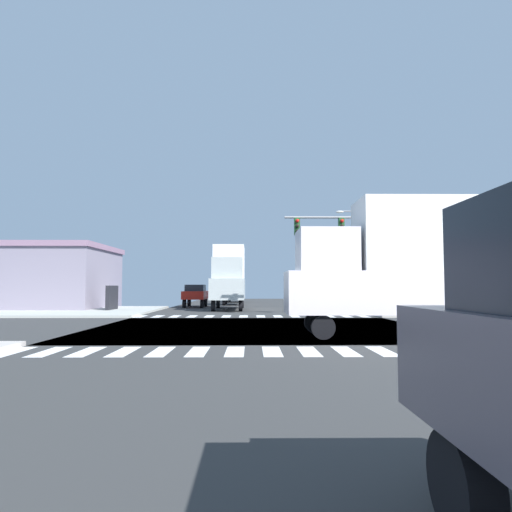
# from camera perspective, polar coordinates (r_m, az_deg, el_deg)

# --- Properties ---
(ground) EXTENTS (90.00, 90.00, 0.05)m
(ground) POSITION_cam_1_polar(r_m,az_deg,el_deg) (20.09, 0.30, -8.82)
(ground) COLOR #323333
(sidewalk_corner_ne) EXTENTS (12.00, 12.00, 0.14)m
(sidewalk_corner_ne) POSITION_cam_1_polar(r_m,az_deg,el_deg) (34.71, 22.08, -6.23)
(sidewalk_corner_ne) COLOR #B2ADA3
(sidewalk_corner_ne) RESTS_ON ground
(sidewalk_corner_nw) EXTENTS (12.00, 12.00, 0.14)m
(sidewalk_corner_nw) POSITION_cam_1_polar(r_m,az_deg,el_deg) (34.47, -22.34, -6.24)
(sidewalk_corner_nw) COLOR #ACAFA9
(sidewalk_corner_nw) RESTS_ON ground
(crosswalk_near) EXTENTS (13.50, 2.00, 0.01)m
(crosswalk_near) POSITION_cam_1_polar(r_m,az_deg,el_deg) (12.83, -0.31, -11.60)
(crosswalk_near) COLOR silver
(crosswalk_near) RESTS_ON ground
(crosswalk_far) EXTENTS (13.50, 2.00, 0.01)m
(crosswalk_far) POSITION_cam_1_polar(r_m,az_deg,el_deg) (27.37, -0.48, -7.39)
(crosswalk_far) COLOR silver
(crosswalk_far) RESTS_ON ground
(traffic_signal_mast) EXTENTS (6.27, 0.55, 6.27)m
(traffic_signal_mast) POSITION_cam_1_polar(r_m,az_deg,el_deg) (28.27, 11.10, 2.17)
(traffic_signal_mast) COLOR gray
(traffic_signal_mast) RESTS_ON ground
(street_lamp) EXTENTS (1.78, 0.32, 7.48)m
(street_lamp) POSITION_cam_1_polar(r_m,az_deg,el_deg) (35.56, 12.07, 0.81)
(street_lamp) COLOR gray
(street_lamp) RESTS_ON ground
(bank_building) EXTENTS (13.38, 9.19, 4.88)m
(bank_building) POSITION_cam_1_polar(r_m,az_deg,el_deg) (39.80, -25.87, -2.35)
(bank_building) COLOR gray
(bank_building) RESTS_ON ground
(box_truck_farside_1) EXTENTS (7.20, 2.40, 4.85)m
(box_truck_farside_1) POSITION_cam_1_polar(r_m,az_deg,el_deg) (17.29, 16.44, -0.91)
(box_truck_farside_1) COLOR black
(box_truck_farside_1) RESTS_ON ground
(sedan_crossing_1) EXTENTS (1.80, 4.30, 1.88)m
(sedan_crossing_1) POSITION_cam_1_polar(r_m,az_deg,el_deg) (51.20, -2.50, -4.42)
(sedan_crossing_1) COLOR black
(sedan_crossing_1) RESTS_ON ground
(box_truck_queued_2) EXTENTS (2.40, 7.20, 4.85)m
(box_truck_queued_2) POSITION_cam_1_polar(r_m,az_deg,el_deg) (35.42, -3.34, -2.40)
(box_truck_queued_2) COLOR black
(box_truck_queued_2) RESTS_ON ground
(sedan_leading_2) EXTENTS (1.80, 4.30, 1.88)m
(sedan_leading_2) POSITION_cam_1_polar(r_m,az_deg,el_deg) (39.64, -7.42, -4.61)
(sedan_leading_2) COLOR black
(sedan_leading_2) RESTS_ON ground
(suv_trailing_1) EXTENTS (1.96, 4.60, 2.34)m
(suv_trailing_1) POSITION_cam_1_polar(r_m,az_deg,el_deg) (44.07, -2.81, -4.18)
(suv_trailing_1) COLOR black
(suv_trailing_1) RESTS_ON ground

